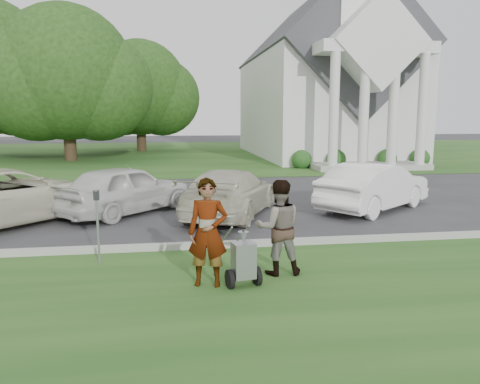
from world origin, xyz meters
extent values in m
plane|color=#333335|center=(0.00, 0.00, 0.00)|extent=(120.00, 120.00, 0.00)
cube|color=#1E4919|center=(0.00, -3.00, 0.01)|extent=(80.00, 7.00, 0.01)
cube|color=#1E4919|center=(0.00, 27.00, 0.01)|extent=(80.00, 30.00, 0.01)
cube|color=#9E9E93|center=(0.00, 0.55, 0.07)|extent=(80.00, 0.18, 0.15)
cube|color=white|center=(9.00, 24.00, 3.50)|extent=(9.00, 16.00, 7.00)
cube|color=#38383D|center=(9.00, 24.00, 7.00)|extent=(9.19, 17.00, 9.19)
cube|color=#9E9E93|center=(9.00, 14.80, 0.15)|extent=(6.20, 2.60, 0.30)
cylinder|color=white|center=(6.60, 13.80, 3.00)|extent=(0.50, 0.50, 6.00)
cylinder|color=white|center=(8.20, 13.80, 3.00)|extent=(0.50, 0.50, 6.00)
cylinder|color=white|center=(9.80, 13.80, 3.00)|extent=(0.50, 0.50, 6.00)
cylinder|color=white|center=(11.40, 13.80, 3.00)|extent=(0.50, 0.50, 6.00)
cube|color=white|center=(9.00, 14.60, 6.30)|extent=(6.20, 2.00, 0.60)
cube|color=white|center=(9.00, 14.60, 6.60)|extent=(5.09, 2.20, 5.09)
sphere|color=#1E4C19|center=(5.50, 15.70, 0.45)|extent=(1.10, 1.10, 1.10)
sphere|color=#1E4C19|center=(7.50, 15.70, 0.45)|extent=(1.10, 1.10, 1.10)
sphere|color=#1E4C19|center=(10.50, 15.70, 0.45)|extent=(1.10, 1.10, 1.10)
sphere|color=#1E4C19|center=(12.50, 15.70, 0.45)|extent=(1.10, 1.10, 1.10)
cylinder|color=#332316|center=(-8.00, 22.00, 1.60)|extent=(0.76, 0.76, 3.20)
sphere|color=#1D3B12|center=(-8.00, 22.00, 5.51)|extent=(8.40, 8.40, 8.40)
sphere|color=#1D3B12|center=(-6.11, 22.30, 4.67)|extent=(6.89, 6.89, 6.89)
sphere|color=#1D3B12|center=(-9.68, 21.70, 4.88)|extent=(7.22, 7.22, 7.22)
sphere|color=#1D3B12|center=(-11.93, 25.30, 5.21)|extent=(7.54, 7.54, 7.54)
cylinder|color=#332316|center=(-4.00, 30.00, 1.50)|extent=(0.76, 0.76, 3.00)
sphere|color=#1D3B12|center=(-4.00, 30.00, 5.09)|extent=(7.60, 7.60, 7.60)
sphere|color=#1D3B12|center=(-2.29, 30.30, 4.33)|extent=(6.23, 6.23, 6.23)
sphere|color=#1D3B12|center=(-5.52, 29.70, 4.52)|extent=(6.54, 6.54, 6.54)
cylinder|color=black|center=(-0.69, -1.88, 0.17)|extent=(0.14, 0.34, 0.33)
cylinder|color=black|center=(-0.22, -1.78, 0.17)|extent=(0.14, 0.34, 0.33)
cylinder|color=#2D2D33|center=(-0.45, -1.83, 0.17)|extent=(0.55, 0.15, 0.04)
cube|color=#94969C|center=(-0.45, -1.83, 0.47)|extent=(0.42, 0.37, 0.61)
cone|color=#94969C|center=(-0.45, -1.83, 0.87)|extent=(0.22, 0.22, 0.18)
cylinder|color=#2D2D33|center=(-0.45, -1.83, 0.96)|extent=(0.04, 0.04, 0.07)
cylinder|color=#94969C|center=(-0.71, -1.35, 0.74)|extent=(0.20, 0.80, 0.58)
cylinder|color=#94969C|center=(-0.41, -1.28, 0.74)|extent=(0.20, 0.80, 0.58)
cylinder|color=#94969C|center=(-0.64, -0.92, 1.02)|extent=(0.35, 0.10, 0.03)
imported|color=#999999|center=(-1.03, -1.68, 0.91)|extent=(0.74, 0.57, 1.83)
imported|color=#999999|center=(0.27, -1.28, 0.86)|extent=(0.86, 0.68, 1.72)
cylinder|color=#94969C|center=(-3.04, -0.18, 0.64)|extent=(0.05, 0.05, 1.27)
cube|color=#2D2D33|center=(-3.04, -0.18, 1.36)|extent=(0.11, 0.07, 0.19)
cylinder|color=#94969C|center=(-3.04, -0.18, 1.45)|extent=(0.10, 0.10, 0.03)
imported|color=beige|center=(-5.96, 3.78, 0.75)|extent=(5.46, 5.66, 1.50)
imported|color=silver|center=(-2.96, 4.60, 0.73)|extent=(4.18, 4.28, 1.45)
imported|color=beige|center=(0.04, 3.86, 0.68)|extent=(3.59, 5.04, 1.35)
imported|color=white|center=(4.50, 4.07, 0.72)|extent=(4.43, 3.89, 1.45)
camera|label=1|loc=(-1.61, -9.26, 2.85)|focal=35.00mm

